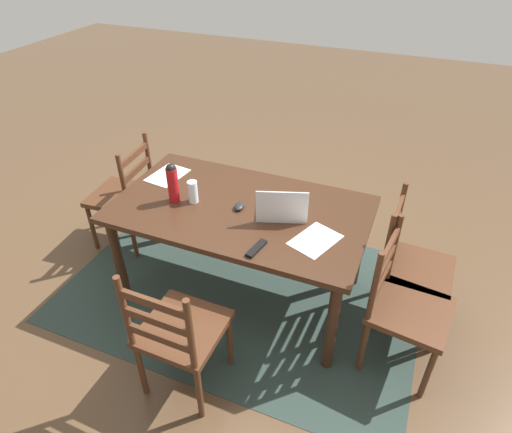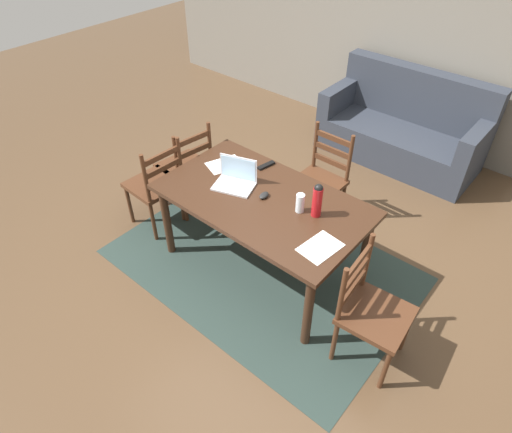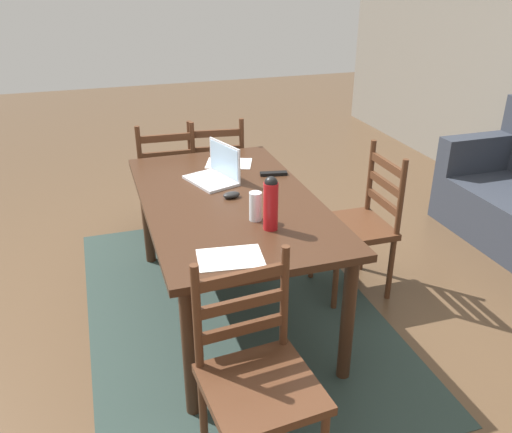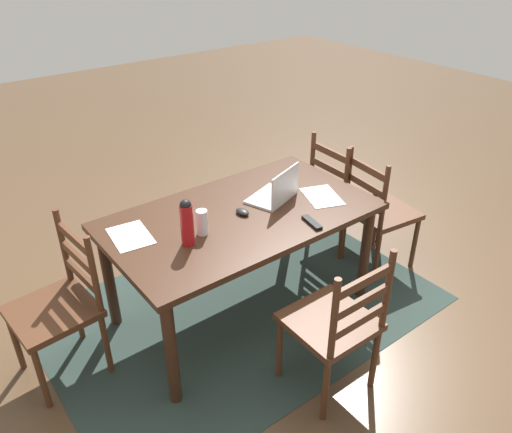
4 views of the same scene
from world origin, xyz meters
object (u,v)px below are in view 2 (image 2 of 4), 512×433
Objects in this scene: chair_left_near at (156,185)px; drinking_glass at (300,203)px; couch at (403,129)px; tv_remote at (266,165)px; computer_mouse at (264,195)px; chair_left_far at (186,168)px; chair_far_head at (320,181)px; chair_right_near at (371,312)px; laptop at (236,178)px; dining_table at (263,207)px; water_bottle at (317,200)px.

chair_left_near is 6.18× the size of drinking_glass.
couch reaches higher than drinking_glass.
computer_mouse is at bearing 137.59° from tv_remote.
chair_left_far and chair_far_head have the same top height.
chair_left_far is 1.18m from computer_mouse.
couch is (-1.04, 2.66, -0.11)m from chair_right_near.
laptop is at bearing -12.32° from chair_left_far.
chair_left_far reaches higher than dining_table.
chair_right_near is 0.87m from water_bottle.
dining_table is 0.36m from drinking_glass.
computer_mouse is (-0.44, -0.08, -0.13)m from water_bottle.
couch is (0.08, 1.61, -0.11)m from chair_far_head.
laptop is at bearing 172.00° from chair_right_near.
chair_left_far reaches higher than drinking_glass.
chair_left_near is 2.54× the size of laptop.
couch is at bearing 81.45° from laptop.
chair_left_far is at bearing -149.48° from chair_far_head.
drinking_glass is at bearing -84.45° from couch.
drinking_glass is at bearing 5.17° from laptop.
chair_far_head is (1.13, 1.05, 0.00)m from chair_left_near.
water_bottle is at bearing 12.69° from dining_table.
chair_far_head is 0.63m from tv_remote.
chair_far_head is (-1.13, 1.05, 0.00)m from chair_right_near.
laptop is (-0.29, 0.00, 0.15)m from dining_table.
drinking_glass is at bearing 162.64° from chair_right_near.
laptop is 0.61m from drinking_glass.
computer_mouse is at bearing -91.97° from couch.
chair_left_far is 1.00× the size of chair_far_head.
water_bottle reaches higher than drinking_glass.
couch is 11.70× the size of drinking_glass.
water_bottle is 0.46m from computer_mouse.
drinking_glass reaches higher than computer_mouse.
computer_mouse reaches higher than dining_table.
tv_remote is (-0.26, 0.36, 0.10)m from dining_table.
chair_far_head is 5.59× the size of tv_remote.
chair_far_head is (1.13, 0.66, 0.00)m from chair_left_far.
chair_right_near reaches higher than drinking_glass.
drinking_glass is at bearing -68.31° from chair_far_head.
laptop reaches higher than drinking_glass.
chair_right_near and chair_far_head have the same top height.
couch is 2.48m from computer_mouse.
couch reaches higher than laptop.
chair_far_head reaches higher than tv_remote.
chair_left_far is at bearing 170.37° from chair_right_near.
chair_left_near is 0.53× the size of couch.
chair_left_near is 1.65m from water_bottle.
dining_table is at bearing -90.89° from computer_mouse.
chair_right_near is at bearing -0.04° from chair_left_near.
laptop is at bearing 179.34° from dining_table.
chair_right_near is 3.38× the size of water_bottle.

